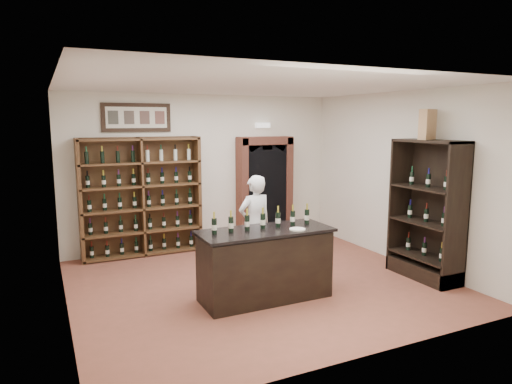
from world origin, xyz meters
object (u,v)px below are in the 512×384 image
(counter_bottle_0, at_px, (214,226))
(tasting_counter, at_px, (265,265))
(wine_shelf, at_px, (141,197))
(shopkeeper, at_px, (255,224))
(side_cabinet, at_px, (427,231))
(wine_crate, at_px, (427,124))

(counter_bottle_0, bearing_deg, tasting_counter, -5.86)
(wine_shelf, relative_size, shopkeeper, 1.36)
(wine_shelf, distance_m, side_cabinet, 5.02)
(counter_bottle_0, distance_m, shopkeeper, 1.55)
(tasting_counter, distance_m, shopkeeper, 1.23)
(wine_shelf, distance_m, tasting_counter, 3.19)
(side_cabinet, distance_m, shopkeeper, 2.75)
(tasting_counter, distance_m, counter_bottle_0, 0.95)
(tasting_counter, relative_size, shopkeeper, 1.16)
(tasting_counter, height_order, shopkeeper, shopkeeper)
(wine_shelf, bearing_deg, tasting_counter, -69.44)
(tasting_counter, xyz_separation_m, side_cabinet, (2.72, -0.30, 0.26))
(wine_crate, bearing_deg, shopkeeper, 131.73)
(wine_shelf, distance_m, shopkeeper, 2.35)
(wine_crate, bearing_deg, side_cabinet, -81.45)
(wine_shelf, height_order, tasting_counter, wine_shelf)
(tasting_counter, relative_size, side_cabinet, 0.85)
(wine_shelf, bearing_deg, shopkeeper, -50.77)
(counter_bottle_0, height_order, shopkeeper, shopkeeper)
(wine_shelf, bearing_deg, counter_bottle_0, -82.43)
(counter_bottle_0, bearing_deg, side_cabinet, -6.19)
(tasting_counter, relative_size, wine_crate, 4.03)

